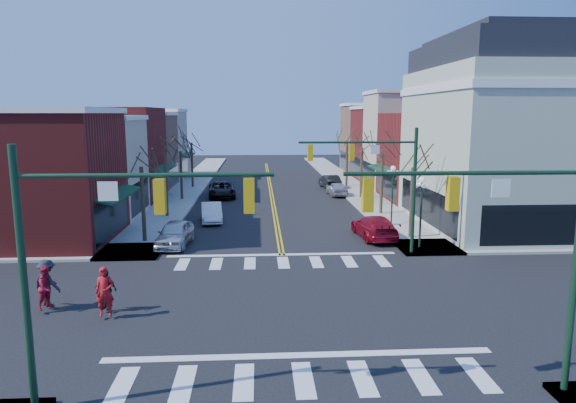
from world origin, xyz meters
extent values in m
plane|color=black|center=(0.00, 0.00, 0.00)|extent=(160.00, 160.00, 0.00)
cube|color=#9E9B93|center=(-8.75, 20.00, 0.07)|extent=(3.50, 70.00, 0.15)
cube|color=#9E9B93|center=(8.75, 20.00, 0.07)|extent=(3.50, 70.00, 0.15)
cube|color=maroon|center=(-15.50, 11.75, 4.00)|extent=(10.00, 8.50, 8.00)
cube|color=#B9B198|center=(-15.50, 19.50, 3.75)|extent=(10.00, 7.00, 7.50)
cube|color=maroon|center=(-15.50, 27.50, 4.25)|extent=(10.00, 9.00, 8.50)
cube|color=#966A53|center=(-15.50, 35.75, 3.90)|extent=(10.00, 7.50, 7.80)
cube|color=#B9B198|center=(-15.50, 43.50, 4.10)|extent=(10.00, 8.00, 8.20)
cube|color=maroon|center=(15.50, 25.75, 4.00)|extent=(10.00, 8.50, 8.00)
cube|color=#B9B198|center=(15.50, 33.50, 5.00)|extent=(10.00, 7.00, 10.00)
cube|color=maroon|center=(15.50, 41.00, 4.25)|extent=(10.00, 8.00, 8.50)
cube|color=#966A53|center=(15.50, 49.00, 4.50)|extent=(10.00, 8.00, 9.00)
cube|color=#AFBBA2|center=(16.50, 14.50, 5.50)|extent=(12.00, 14.00, 11.00)
cube|color=white|center=(16.50, 14.50, 9.60)|extent=(12.25, 14.25, 0.50)
cube|color=black|center=(16.50, 14.50, 11.90)|extent=(11.40, 13.40, 1.80)
cube|color=black|center=(16.50, 14.50, 13.00)|extent=(9.80, 11.80, 0.60)
cylinder|color=#14331E|center=(-7.40, -7.40, 3.60)|extent=(0.20, 0.20, 7.20)
cylinder|color=#14331E|center=(-4.15, -7.40, 6.40)|extent=(6.50, 0.12, 0.12)
cube|color=gold|center=(-3.83, -7.40, 5.85)|extent=(0.28, 0.28, 0.90)
cube|color=gold|center=(-1.55, -7.40, 5.85)|extent=(0.28, 0.28, 0.90)
cylinder|color=#14331E|center=(7.40, -7.40, 3.60)|extent=(0.20, 0.20, 7.20)
cylinder|color=#14331E|center=(4.15, -7.40, 6.40)|extent=(6.50, 0.12, 0.12)
cube|color=gold|center=(3.83, -7.40, 5.85)|extent=(0.28, 0.28, 0.90)
cube|color=gold|center=(1.55, -7.40, 5.85)|extent=(0.28, 0.28, 0.90)
cylinder|color=#14331E|center=(7.40, 7.40, 3.60)|extent=(0.20, 0.20, 7.20)
cylinder|color=#14331E|center=(4.15, 7.40, 6.40)|extent=(6.50, 0.12, 0.12)
cube|color=gold|center=(3.83, 7.40, 5.85)|extent=(0.28, 0.28, 0.90)
cube|color=gold|center=(1.55, 7.40, 5.85)|extent=(0.28, 0.28, 0.90)
cylinder|color=#14331E|center=(8.20, 8.50, 2.00)|extent=(0.12, 0.12, 4.00)
sphere|color=white|center=(8.20, 8.50, 4.15)|extent=(0.36, 0.36, 0.36)
cylinder|color=#14331E|center=(8.20, 15.00, 2.00)|extent=(0.12, 0.12, 4.00)
sphere|color=white|center=(8.20, 15.00, 4.15)|extent=(0.36, 0.36, 0.36)
cylinder|color=#382B21|center=(-8.40, 11.00, 2.38)|extent=(0.24, 0.24, 4.76)
cylinder|color=#382B21|center=(-8.40, 19.00, 2.52)|extent=(0.24, 0.24, 5.04)
cylinder|color=#382B21|center=(-8.40, 27.00, 2.27)|extent=(0.24, 0.24, 4.55)
cylinder|color=#382B21|center=(-8.40, 35.00, 2.45)|extent=(0.24, 0.24, 4.90)
cylinder|color=#382B21|center=(8.40, 11.00, 2.31)|extent=(0.24, 0.24, 4.62)
cylinder|color=#382B21|center=(8.40, 19.00, 2.59)|extent=(0.24, 0.24, 5.18)
cylinder|color=#382B21|center=(8.40, 27.00, 2.42)|extent=(0.24, 0.24, 4.83)
cylinder|color=#382B21|center=(8.40, 35.00, 2.48)|extent=(0.24, 0.24, 4.97)
imported|color=silver|center=(-6.40, 10.21, 0.76)|extent=(2.11, 4.56, 1.51)
imported|color=white|center=(-4.80, 17.21, 0.69)|extent=(1.94, 4.34, 1.38)
imported|color=black|center=(-4.80, 28.54, 0.75)|extent=(2.92, 5.57, 1.50)
imported|color=maroon|center=(6.15, 11.45, 0.74)|extent=(2.44, 5.21, 1.47)
imported|color=#B8B8BD|center=(6.40, 28.86, 0.68)|extent=(1.85, 4.07, 1.36)
imported|color=black|center=(6.40, 33.95, 0.73)|extent=(2.01, 4.57, 1.46)
imported|color=#B41319|center=(-7.30, -1.11, 1.13)|extent=(0.77, 0.55, 1.95)
imported|color=#AD122D|center=(-9.85, -0.21, 1.03)|extent=(1.01, 1.08, 1.77)
imported|color=black|center=(-7.48, -0.37, 0.99)|extent=(1.06, 0.75, 1.68)
imported|color=black|center=(-9.99, 0.16, 1.12)|extent=(1.44, 1.19, 1.94)
camera|label=1|loc=(-1.31, -20.51, 7.94)|focal=32.00mm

